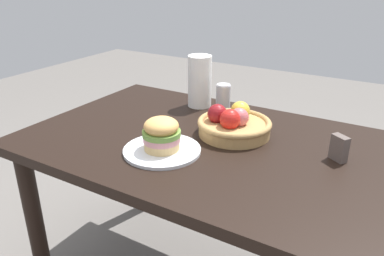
# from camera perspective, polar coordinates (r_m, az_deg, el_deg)

# --- Properties ---
(dining_table) EXTENTS (1.40, 0.90, 0.75)m
(dining_table) POSITION_cam_1_polar(r_m,az_deg,el_deg) (1.50, 2.19, -5.28)
(dining_table) COLOR black
(dining_table) RESTS_ON ground_plane
(plate) EXTENTS (0.28, 0.28, 0.01)m
(plate) POSITION_cam_1_polar(r_m,az_deg,el_deg) (1.36, -4.53, -3.36)
(plate) COLOR white
(plate) RESTS_ON dining_table
(sandwich) EXTENTS (0.14, 0.14, 0.12)m
(sandwich) POSITION_cam_1_polar(r_m,az_deg,el_deg) (1.33, -4.62, -0.84)
(sandwich) COLOR #E5BC75
(sandwich) RESTS_ON plate
(soda_can) EXTENTS (0.07, 0.07, 0.13)m
(soda_can) POSITION_cam_1_polar(r_m,az_deg,el_deg) (1.73, 4.72, 4.57)
(soda_can) COLOR silver
(soda_can) RESTS_ON dining_table
(fruit_basket) EXTENTS (0.29, 0.29, 0.12)m
(fruit_basket) POSITION_cam_1_polar(r_m,az_deg,el_deg) (1.49, 6.28, 0.62)
(fruit_basket) COLOR tan
(fruit_basket) RESTS_ON dining_table
(paper_towel_roll) EXTENTS (0.11, 0.11, 0.24)m
(paper_towel_roll) POSITION_cam_1_polar(r_m,az_deg,el_deg) (1.77, 1.17, 7.05)
(paper_towel_roll) COLOR white
(paper_towel_roll) RESTS_ON dining_table
(napkin_holder) EXTENTS (0.07, 0.06, 0.09)m
(napkin_holder) POSITION_cam_1_polar(r_m,az_deg,el_deg) (1.38, 21.29, -2.85)
(napkin_holder) COLOR #594C47
(napkin_holder) RESTS_ON dining_table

